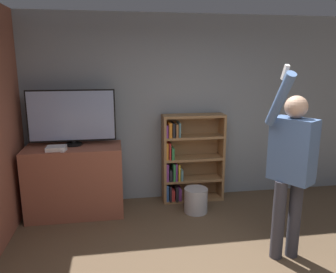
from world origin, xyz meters
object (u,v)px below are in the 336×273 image
object	(u,v)px
waste_bin	(196,200)
game_console	(56,148)
person	(292,163)
television	(72,117)
bookshelf	(187,160)

from	to	relation	value
waste_bin	game_console	bearing A→B (deg)	177.37
game_console	waste_bin	xyz separation A→B (m)	(1.81, -0.08, -0.80)
game_console	person	world-z (taller)	person
game_console	waste_bin	size ratio (longest dim) A/B	0.71
television	game_console	xyz separation A→B (m)	(-0.19, -0.22, -0.36)
game_console	television	bearing A→B (deg)	49.07
waste_bin	television	bearing A→B (deg)	169.49
person	waste_bin	bearing A→B (deg)	176.34
bookshelf	waste_bin	xyz separation A→B (m)	(0.03, -0.45, -0.45)
game_console	person	bearing A→B (deg)	-27.22
game_console	bookshelf	xyz separation A→B (m)	(1.78, 0.36, -0.35)
bookshelf	game_console	bearing A→B (deg)	-168.50
person	television	bearing A→B (deg)	-156.12
person	waste_bin	distance (m)	1.63
person	waste_bin	xyz separation A→B (m)	(-0.67, 1.19, -0.88)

